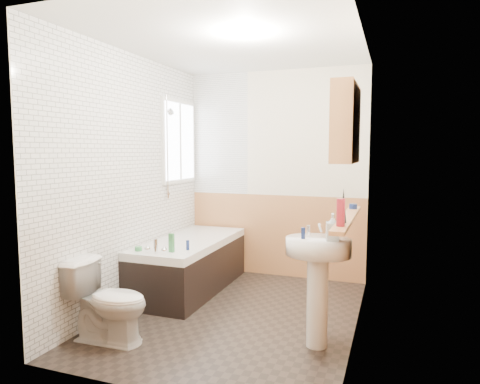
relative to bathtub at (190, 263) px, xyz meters
name	(u,v)px	position (x,y,z in m)	size (l,w,h in m)	color
floor	(235,315)	(0.73, -0.53, -0.30)	(2.80, 2.80, 0.00)	black
ceiling	(234,42)	(0.73, -0.53, 2.20)	(2.80, 2.80, 0.00)	white
wall_back	(275,175)	(0.73, 0.88, 0.95)	(2.20, 0.02, 2.50)	#F5E8CA
wall_front	(152,199)	(0.73, -1.94, 0.95)	(2.20, 0.02, 2.50)	#F5E8CA
wall_left	(131,180)	(-0.38, -0.53, 0.95)	(0.02, 2.80, 2.50)	#F5E8CA
wall_right	(360,186)	(1.84, -0.53, 0.95)	(0.02, 2.80, 2.50)	#F5E8CA
wainscot_right	(355,274)	(1.82, -0.53, 0.20)	(0.01, 2.80, 1.00)	tan
wainscot_front	(157,317)	(0.73, -1.92, 0.20)	(2.20, 0.01, 1.00)	tan
wainscot_back	(274,235)	(0.73, 0.86, 0.20)	(2.20, 0.01, 1.00)	tan
tile_cladding_left	(133,180)	(-0.36, -0.53, 0.95)	(0.01, 2.80, 2.50)	white
tile_return_back	(220,134)	(0.00, 0.85, 1.45)	(0.75, 0.01, 1.50)	white
window	(180,142)	(-0.33, 0.42, 1.35)	(0.03, 0.79, 0.99)	white
bathtub	(190,263)	(0.00, 0.00, 0.00)	(0.70, 1.63, 0.71)	black
shower_riser	(168,138)	(-0.31, 0.09, 1.39)	(0.10, 0.08, 1.16)	silver
toilet	(109,302)	(-0.03, -1.40, 0.03)	(0.37, 0.67, 0.66)	white
sink	(318,270)	(1.57, -0.92, 0.32)	(0.51, 0.41, 0.98)	white
pine_shelf	(347,218)	(1.77, -0.77, 0.71)	(0.10, 1.34, 0.03)	tan
medicine_cabinet	(346,124)	(1.74, -0.79, 1.45)	(0.17, 0.66, 0.60)	tan
foam_can	(341,212)	(1.77, -1.22, 0.82)	(0.06, 0.06, 0.19)	maroon
green_bottle	(343,205)	(1.77, -1.07, 0.85)	(0.05, 0.05, 0.25)	black
black_jar	(353,206)	(1.77, -0.29, 0.75)	(0.07, 0.07, 0.05)	navy
soap_bottle	(332,234)	(1.68, -0.97, 0.62)	(0.09, 0.21, 0.10)	silver
clear_bottle	(303,233)	(1.46, -0.98, 0.62)	(0.03, 0.03, 0.09)	navy
blue_gel	(171,243)	(0.11, -0.61, 0.36)	(0.05, 0.03, 0.18)	#388447
cream_jar	(138,249)	(-0.22, -0.67, 0.29)	(0.07, 0.07, 0.04)	#388447
orange_bottle	(188,245)	(0.22, -0.48, 0.32)	(0.03, 0.03, 0.10)	navy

